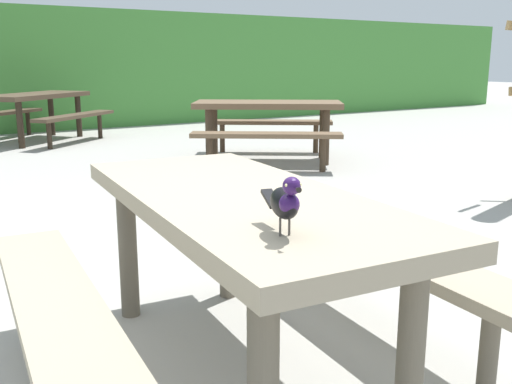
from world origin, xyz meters
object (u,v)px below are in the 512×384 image
Objects in this scene: picnic_table_foreground at (239,238)px; bird_grackle at (285,202)px; picnic_table_mid_left at (36,105)px; picnic_table_mid_right at (268,117)px.

bird_grackle is (-0.19, -0.57, 0.29)m from picnic_table_foreground.
picnic_table_mid_left is (0.91, 7.59, 0.00)m from picnic_table_foreground.
picnic_table_mid_left is at bearing 120.12° from picnic_table_mid_right.
bird_grackle is at bearing -108.19° from picnic_table_foreground.
picnic_table_mid_left is 1.01× the size of picnic_table_mid_right.
picnic_table_mid_right is at bearing -59.88° from picnic_table_mid_left.
picnic_table_foreground is 0.66m from bird_grackle.
picnic_table_mid_left is (1.09, 8.16, -0.29)m from bird_grackle.
picnic_table_foreground is 7.65m from picnic_table_mid_left.
picnic_table_foreground and picnic_table_mid_left have the same top height.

